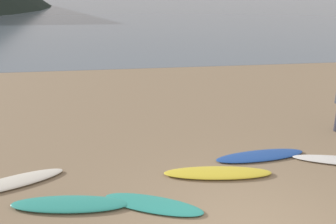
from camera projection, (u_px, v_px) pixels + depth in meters
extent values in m
cube|color=#8C7559|center=(166.00, 84.00, 15.41)|extent=(120.00, 120.00, 0.20)
cube|color=slate|center=(126.00, 3.00, 64.35)|extent=(140.00, 100.00, 0.01)
ellipsoid|color=silver|center=(12.00, 182.00, 7.74)|extent=(2.18, 1.35, 0.08)
ellipsoid|color=teal|center=(70.00, 204.00, 6.99)|extent=(2.26, 0.86, 0.10)
ellipsoid|color=teal|center=(153.00, 204.00, 7.01)|extent=(2.01, 1.33, 0.07)
ellipsoid|color=yellow|center=(218.00, 173.00, 8.11)|extent=(2.41, 0.87, 0.10)
ellipsoid|color=#1E479E|center=(260.00, 156.00, 8.92)|extent=(2.28, 0.80, 0.07)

